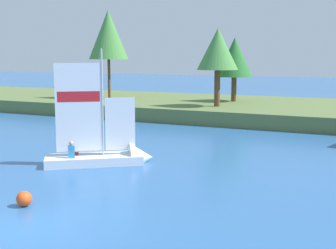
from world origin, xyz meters
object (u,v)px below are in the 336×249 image
(channel_buoy, at_px, (24,199))
(shoreline_tree_left, at_px, (108,35))
(sailboat, at_px, (113,155))
(shoreline_tree_centre, at_px, (235,58))
(shoreline_tree_midleft, at_px, (218,50))

(channel_buoy, bearing_deg, shoreline_tree_left, 116.35)
(sailboat, bearing_deg, shoreline_tree_centre, 54.53)
(shoreline_tree_left, distance_m, shoreline_tree_midleft, 11.29)
(channel_buoy, bearing_deg, shoreline_tree_centre, 92.13)
(shoreline_tree_left, distance_m, shoreline_tree_centre, 11.30)
(shoreline_tree_left, relative_size, sailboat, 1.39)
(shoreline_tree_left, distance_m, sailboat, 21.94)
(sailboat, xyz_separation_m, channel_buoy, (0.61, -6.34, -0.13))
(shoreline_tree_left, xyz_separation_m, shoreline_tree_midleft, (10.96, -2.34, -1.38))
(shoreline_tree_midleft, distance_m, shoreline_tree_centre, 4.33)
(shoreline_tree_centre, xyz_separation_m, channel_buoy, (0.97, -26.02, -4.41))
(shoreline_tree_left, distance_m, channel_buoy, 27.61)
(shoreline_tree_left, xyz_separation_m, shoreline_tree_centre, (10.96, 1.94, -1.98))
(sailboat, height_order, channel_buoy, sailboat)
(shoreline_tree_left, xyz_separation_m, channel_buoy, (11.92, -24.07, -6.38))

